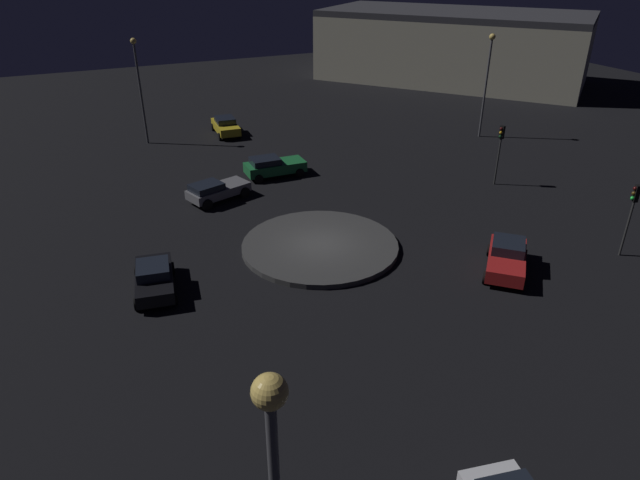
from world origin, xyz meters
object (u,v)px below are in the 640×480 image
object	(u,v)px
car_yellow	(226,126)
streetlamp_southeast	(488,73)
traffic_light_southwest	(632,206)
traffic_light_south	(500,143)
streetlamp_east	(139,80)
car_red	(507,257)
car_green	(273,166)
car_black	(154,278)
car_grey	(216,190)
store_building	(453,46)

from	to	relation	value
car_yellow	streetlamp_southeast	xyz separation A→B (m)	(-10.07, -20.04, 4.73)
traffic_light_southwest	streetlamp_southeast	xyz separation A→B (m)	(20.42, -7.01, 2.59)
traffic_light_south	streetlamp_east	distance (m)	28.63
traffic_light_southwest	streetlamp_east	distance (m)	36.73
car_red	streetlamp_east	world-z (taller)	streetlamp_east
car_red	traffic_light_southwest	world-z (taller)	traffic_light_southwest
car_red	streetlamp_east	xyz separation A→B (m)	(29.49, 13.04, 4.55)
traffic_light_south	car_green	bearing A→B (deg)	-43.49
car_black	car_red	distance (m)	17.72
streetlamp_southeast	car_black	bearing A→B (deg)	113.63
car_black	traffic_light_south	size ratio (longest dim) A/B	1.01
car_red	streetlamp_southeast	world-z (taller)	streetlamp_southeast
car_grey	streetlamp_southeast	size ratio (longest dim) A/B	0.51
car_grey	car_red	size ratio (longest dim) A/B	1.02
car_grey	traffic_light_south	xyz separation A→B (m)	(-5.47, -18.53, 2.26)
streetlamp_east	streetlamp_southeast	bearing A→B (deg)	-111.22
car_black	store_building	distance (m)	54.30
car_yellow	streetlamp_east	bearing A→B (deg)	91.25
car_grey	traffic_light_south	bearing A→B (deg)	-34.31
store_building	car_red	bearing A→B (deg)	108.15
car_green	traffic_light_south	bearing A→B (deg)	-29.24
traffic_light_southwest	traffic_light_south	bearing A→B (deg)	-65.85
store_building	car_yellow	bearing A→B (deg)	69.07
car_green	traffic_light_south	distance (m)	15.92
car_red	traffic_light_southwest	distance (m)	7.23
car_green	traffic_light_southwest	bearing A→B (deg)	-54.43
car_yellow	car_green	xyz separation A→B (m)	(-11.42, -0.19, -0.01)
car_red	streetlamp_east	distance (m)	32.57
traffic_light_southwest	car_grey	bearing A→B (deg)	-14.95
streetlamp_east	car_black	bearing A→B (deg)	171.08
car_black	traffic_light_south	xyz separation A→B (m)	(3.94, -24.24, 2.27)
car_black	store_building	size ratio (longest dim) A/B	0.13
streetlamp_east	car_red	bearing A→B (deg)	-156.14
car_yellow	traffic_light_southwest	size ratio (longest dim) A/B	1.08
car_black	traffic_light_southwest	bearing A→B (deg)	-97.44
car_black	car_yellow	bearing A→B (deg)	-14.94
car_grey	traffic_light_southwest	bearing A→B (deg)	-60.55
car_yellow	traffic_light_southwest	world-z (taller)	traffic_light_southwest
car_black	car_red	xyz separation A→B (m)	(-5.71, -16.78, 0.04)
store_building	streetlamp_southeast	bearing A→B (deg)	111.01
car_green	car_red	bearing A→B (deg)	-69.48
car_yellow	store_building	xyz separation A→B (m)	(10.32, -31.88, 3.28)
car_grey	streetlamp_east	bearing A→B (deg)	79.97
streetlamp_southeast	car_red	bearing A→B (deg)	144.16
store_building	traffic_light_southwest	bearing A→B (deg)	116.34
car_black	store_building	xyz separation A→B (m)	(33.77, -42.40, 3.32)
traffic_light_south	store_building	xyz separation A→B (m)	(29.83, -18.16, 1.05)
traffic_light_south	streetlamp_southeast	bearing A→B (deg)	-136.45
car_black	traffic_light_south	distance (m)	24.66
traffic_light_south	car_red	bearing A→B (deg)	39.66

